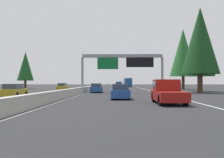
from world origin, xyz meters
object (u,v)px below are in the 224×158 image
Objects in this scene: sedan_far_center at (97,88)px; minivan_mid_center at (119,84)px; pickup_far_left at (167,92)px; bus_near_center at (128,82)px; oncoming_far at (62,87)px; conifer_right_near at (200,41)px; conifer_right_far at (183,53)px; conifer_left_mid at (25,66)px; sedan_near_right at (118,86)px; box_truck_mid_left at (126,82)px; oncoming_near at (14,91)px; conifer_right_mid at (199,49)px; sign_gantry_overhead at (123,62)px; pickup_mid_right at (119,85)px; sedan_far_right at (120,92)px.

minivan_mid_center reaches higher than sedan_far_center.
pickup_far_left is 80.02m from bus_near_center.
sedan_far_center is 16.17m from oncoming_far.
pickup_far_left is 24.35m from conifer_right_near.
conifer_left_mid is at bearing 83.17° from conifer_right_far.
box_truck_mid_left is (53.70, -3.43, 0.93)m from sedan_near_right.
conifer_left_mid is (40.36, 12.22, 5.08)m from oncoming_near.
bus_near_center is 0.81× the size of conifer_right_far.
minivan_mid_center is 0.53× the size of conifer_left_mid.
sedan_far_center is 0.52× the size of box_truck_mid_left.
sedan_near_right is (-26.07, 3.56, -1.03)m from bus_near_center.
conifer_right_far is (-35.44, -11.76, 6.97)m from bus_near_center.
conifer_right_near is 45.85m from conifer_left_mid.
oncoming_near is 0.35× the size of conifer_right_mid.
sedan_near_right is at bearing 21.20° from conifer_right_near.
bus_near_center reaches higher than box_truck_mid_left.
sign_gantry_overhead is 1.49× the size of box_truck_mid_left.
bus_near_center reaches higher than minivan_mid_center.
pickup_mid_right is at bearing 167.97° from bus_near_center.
oncoming_far is at bearing 160.33° from bus_near_center.
conifer_right_far reaches higher than sedan_far_center.
sedan_near_right is 0.52× the size of box_truck_mid_left.
bus_near_center is at bearing -179.73° from box_truck_mid_left.
pickup_far_left is 0.42× the size of conifer_right_near.
bus_near_center is at bearing 0.09° from pickup_far_left.
oncoming_near and oncoming_far have the same top height.
bus_near_center is at bearing -116.88° from minivan_mid_center.
sedan_far_center is 0.46× the size of conifer_left_mid.
sign_gantry_overhead reaches higher than minivan_mid_center.
minivan_mid_center is at bearing 15.08° from conifer_right_mid.
conifer_right_near is (-42.73, -12.37, 7.16)m from pickup_mid_right.
sedan_far_right is 58.57m from pickup_mid_right.
pickup_far_left is at bearing 165.38° from conifer_right_far.
conifer_right_far is (23.27, -14.60, 3.94)m from sign_gantry_overhead.
bus_near_center is at bearing 167.94° from oncoming_near.
sedan_near_right is at bearing 0.13° from sedan_far_right.
conifer_right_mid is at bearing -118.25° from conifer_left_mid.
pickup_far_left is at bearing -179.86° from box_truck_mid_left.
conifer_right_near reaches higher than sign_gantry_overhead.
sedan_far_center is 0.88× the size of minivan_mid_center.
conifer_left_mid reaches higher than minivan_mid_center.
conifer_right_far is 1.51× the size of conifer_left_mid.
sedan_far_right and sedan_far_center have the same top height.
sedan_far_right is 48.27m from sedan_near_right.
box_truck_mid_left is (107.64, 0.26, 0.70)m from pickup_far_left.
sedan_far_center is 1.00× the size of sedan_near_right.
oncoming_near is 0.33× the size of conifer_right_near.
conifer_right_near is at bearing 57.67° from oncoming_far.
pickup_mid_right is (-43.40, 3.23, -0.70)m from box_truck_mid_left.
conifer_right_far is at bearing -161.65° from bus_near_center.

